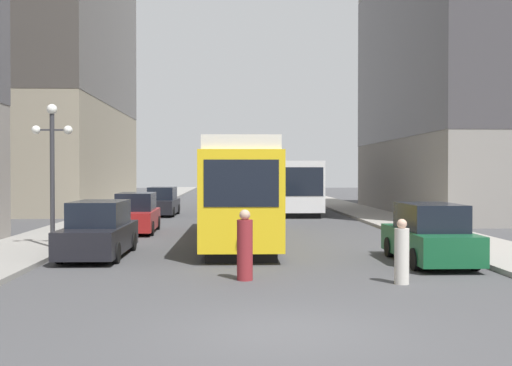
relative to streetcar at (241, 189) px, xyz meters
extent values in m
plane|color=#424244|center=(0.45, -14.22, -2.10)|extent=(200.00, 200.00, 0.00)
cube|color=gray|center=(-7.68, 25.78, -2.03)|extent=(3.31, 120.00, 0.15)
cube|color=gray|center=(8.57, 25.78, -2.03)|extent=(3.31, 120.00, 0.15)
cube|color=black|center=(0.00, 0.01, -1.93)|extent=(2.39, 12.28, 0.35)
cube|color=gold|center=(0.00, 0.01, -0.20)|extent=(2.80, 13.35, 3.10)
cube|color=black|center=(0.00, 0.01, 0.50)|extent=(2.82, 12.82, 1.08)
cube|color=silver|center=(0.00, 0.01, 1.57)|extent=(2.58, 13.08, 0.44)
cube|color=black|center=(-0.10, -6.62, 0.34)|extent=(2.21, 0.11, 1.40)
sphere|color=#F2EACC|center=(-0.10, -6.69, -1.30)|extent=(0.24, 0.24, 0.24)
cube|color=black|center=(3.83, 17.54, -1.93)|extent=(2.41, 10.84, 0.35)
cube|color=silver|center=(3.83, 17.54, -0.20)|extent=(2.82, 11.78, 3.10)
cube|color=black|center=(3.83, 17.54, 0.34)|extent=(2.84, 11.31, 1.30)
cube|color=black|center=(3.96, 11.70, 0.11)|extent=(2.31, 0.13, 1.71)
cylinder|color=black|center=(-5.62, 13.61, -1.78)|extent=(0.20, 0.64, 0.64)
cylinder|color=black|center=(-5.54, 16.53, -1.78)|extent=(0.20, 0.64, 0.64)
cylinder|color=black|center=(-3.91, 13.57, -1.78)|extent=(0.20, 0.64, 0.64)
cylinder|color=black|center=(-3.83, 16.49, -1.78)|extent=(0.20, 0.64, 0.64)
cube|color=black|center=(-4.72, 15.05, -1.50)|extent=(1.93, 4.76, 0.84)
cube|color=black|center=(-4.72, 15.17, -0.68)|extent=(1.65, 2.63, 0.80)
cylinder|color=black|center=(-5.59, -5.92, -1.78)|extent=(0.19, 0.64, 0.64)
cylinder|color=black|center=(-5.56, -2.83, -1.78)|extent=(0.19, 0.64, 0.64)
cylinder|color=black|center=(-3.88, -5.94, -1.78)|extent=(0.19, 0.64, 0.64)
cylinder|color=black|center=(-3.85, -2.84, -1.78)|extent=(0.19, 0.64, 0.64)
cube|color=black|center=(-4.72, -4.38, -1.50)|extent=(1.84, 5.00, 0.84)
cube|color=black|center=(-4.72, -4.26, -0.68)|extent=(1.61, 2.76, 0.80)
cylinder|color=black|center=(6.47, -4.82, -1.78)|extent=(0.18, 0.64, 0.64)
cylinder|color=black|center=(6.47, -7.72, -1.78)|extent=(0.18, 0.64, 0.64)
cylinder|color=black|center=(4.76, -4.82, -1.78)|extent=(0.18, 0.64, 0.64)
cylinder|color=black|center=(4.76, -7.71, -1.78)|extent=(0.18, 0.64, 0.64)
cube|color=#14512D|center=(5.62, -6.27, -1.50)|extent=(1.81, 4.68, 0.84)
cube|color=black|center=(5.62, -6.38, -0.68)|extent=(1.59, 2.57, 0.80)
cylinder|color=black|center=(-5.54, 2.33, -1.78)|extent=(0.19, 0.64, 0.64)
cylinder|color=black|center=(-5.61, 5.26, -1.78)|extent=(0.19, 0.64, 0.64)
cylinder|color=black|center=(-3.83, 2.37, -1.78)|extent=(0.19, 0.64, 0.64)
cylinder|color=black|center=(-3.90, 5.29, -1.78)|extent=(0.19, 0.64, 0.64)
cube|color=maroon|center=(-4.72, 3.81, -1.50)|extent=(1.90, 4.75, 0.84)
cube|color=black|center=(-4.72, 3.93, -0.68)|extent=(1.64, 2.63, 0.80)
cylinder|color=beige|center=(3.81, -9.75, -1.41)|extent=(0.36, 0.36, 1.38)
sphere|color=tan|center=(3.81, -9.75, -0.61)|extent=(0.25, 0.25, 0.25)
cylinder|color=maroon|center=(-0.06, -9.04, -1.33)|extent=(0.41, 0.41, 1.55)
sphere|color=tan|center=(-0.06, -9.04, -0.43)|extent=(0.28, 0.28, 0.28)
cylinder|color=#333338|center=(-6.62, -2.93, 0.37)|extent=(0.16, 0.16, 4.65)
sphere|color=white|center=(-6.62, -2.93, 2.86)|extent=(0.36, 0.36, 0.36)
sphere|color=white|center=(-7.17, -2.93, 2.14)|extent=(0.31, 0.31, 0.31)
sphere|color=white|center=(-6.07, -2.93, 2.14)|extent=(0.31, 0.31, 0.31)
cube|color=#333338|center=(-6.62, -2.93, 2.14)|extent=(1.10, 0.06, 0.06)
cube|color=gray|center=(-15.55, 23.95, 13.38)|extent=(12.43, 22.90, 30.96)
cube|color=gray|center=(17.89, 15.73, 7.67)|extent=(15.31, 21.32, 19.55)
cube|color=#423F43|center=(17.89, 15.73, 8.65)|extent=(15.35, 21.36, 11.73)
camera|label=1|loc=(-0.46, -25.00, 0.67)|focal=43.91mm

